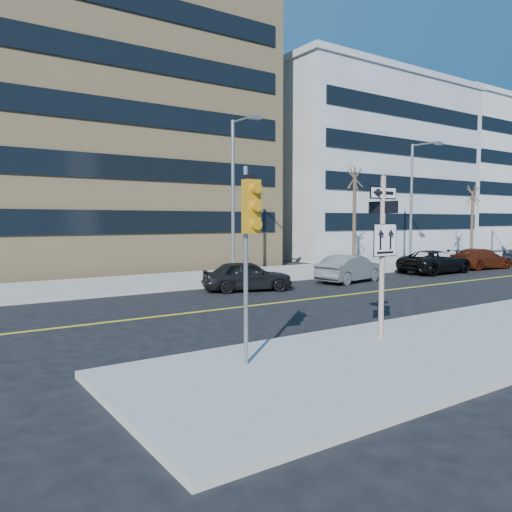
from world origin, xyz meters
TOP-DOWN VIEW (x-y plane):
  - ground at (0.00, 0.00)m, footprint 120.00×120.00m
  - far_sidewalk at (18.00, 12.00)m, footprint 66.00×6.00m
  - road_centerline at (12.00, 4.00)m, footprint 40.00×0.14m
  - sign_pole at (0.00, -2.51)m, footprint 0.92×0.92m
  - traffic_signal at (-4.00, -2.66)m, footprint 0.32×0.45m
  - parked_car_a at (2.46, 7.31)m, footprint 2.74×4.22m
  - parked_car_b at (8.43, 7.01)m, footprint 2.22×4.33m
  - parked_car_c at (15.57, 7.25)m, footprint 2.36×4.92m
  - parked_car_d at (20.23, 7.27)m, footprint 2.24×4.68m
  - streetlight_a at (4.00, 10.76)m, footprint 0.55×2.25m
  - streetlight_b at (18.00, 10.76)m, footprint 0.55×2.25m
  - street_tree_west at (13.00, 11.30)m, footprint 1.80×1.80m
  - street_tree_east at (26.00, 11.60)m, footprint 1.80×1.80m
  - building_brick at (2.00, 25.00)m, footprint 18.00×18.00m
  - building_grey_mid at (24.00, 24.00)m, footprint 20.00×16.00m
  - building_grey_far at (45.00, 27.00)m, footprint 18.00×18.00m

SIDE VIEW (x-z plane):
  - ground at x=0.00m, z-range 0.00..0.00m
  - road_centerline at x=12.00m, z-range 0.00..0.01m
  - far_sidewalk at x=18.00m, z-range 0.00..0.15m
  - parked_car_d at x=20.23m, z-range 0.00..1.32m
  - parked_car_a at x=2.46m, z-range 0.00..1.33m
  - parked_car_c at x=15.57m, z-range 0.00..1.35m
  - parked_car_b at x=8.43m, z-range 0.00..1.36m
  - sign_pole at x=0.00m, z-range 0.41..4.47m
  - traffic_signal at x=-4.00m, z-range 1.03..5.03m
  - streetlight_a at x=4.00m, z-range 0.76..8.76m
  - streetlight_b at x=18.00m, z-range 0.76..8.76m
  - street_tree_east at x=26.00m, z-range 2.07..7.82m
  - street_tree_west at x=13.00m, z-range 2.35..8.70m
  - building_grey_mid at x=24.00m, z-range 0.00..15.00m
  - building_grey_far at x=45.00m, z-range 0.00..16.00m
  - building_brick at x=2.00m, z-range 0.00..18.00m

